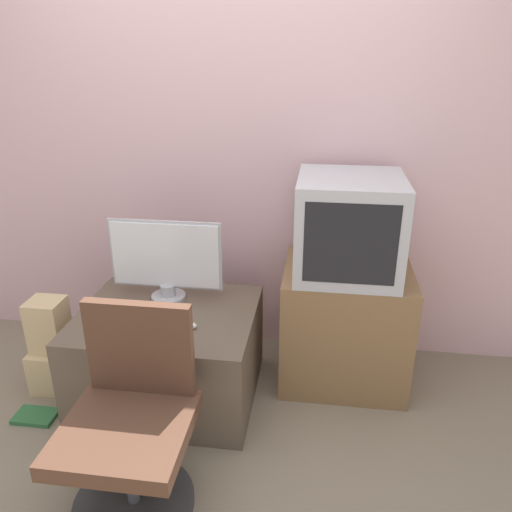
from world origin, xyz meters
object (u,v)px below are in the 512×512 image
(crt_tv, at_px, (349,226))
(cardboard_box_lower, at_px, (56,366))
(keyboard, at_px, (152,324))
(main_monitor, at_px, (166,260))
(book, at_px, (36,416))
(office_chair, at_px, (131,426))
(mouse, at_px, (192,326))

(crt_tv, relative_size, cardboard_box_lower, 2.19)
(keyboard, xyz_separation_m, crt_tv, (0.95, 0.41, 0.42))
(main_monitor, height_order, keyboard, main_monitor)
(keyboard, xyz_separation_m, book, (-0.62, -0.17, -0.51))
(keyboard, xyz_separation_m, office_chair, (0.09, -0.56, -0.15))
(main_monitor, height_order, mouse, main_monitor)
(main_monitor, relative_size, cardboard_box_lower, 2.43)
(crt_tv, xyz_separation_m, cardboard_box_lower, (-1.59, -0.30, -0.82))
(keyboard, relative_size, cardboard_box_lower, 1.16)
(office_chair, bearing_deg, crt_tv, 48.33)
(main_monitor, distance_m, office_chair, 0.93)
(mouse, height_order, crt_tv, crt_tv)
(main_monitor, bearing_deg, cardboard_box_lower, -164.11)
(main_monitor, height_order, book, main_monitor)
(office_chair, bearing_deg, keyboard, 99.07)
(crt_tv, height_order, book, crt_tv)
(mouse, relative_size, cardboard_box_lower, 0.21)
(main_monitor, height_order, crt_tv, crt_tv)
(keyboard, xyz_separation_m, cardboard_box_lower, (-0.64, 0.11, -0.40))
(crt_tv, relative_size, office_chair, 0.65)
(book, bearing_deg, cardboard_box_lower, 94.29)
(crt_tv, xyz_separation_m, office_chair, (-0.86, -0.97, -0.57))
(keyboard, relative_size, office_chair, 0.34)
(mouse, bearing_deg, crt_tv, 29.32)
(main_monitor, relative_size, crt_tv, 1.11)
(crt_tv, bearing_deg, keyboard, -156.57)
(main_monitor, bearing_deg, keyboard, -88.98)
(mouse, distance_m, book, 0.98)
(book, bearing_deg, keyboard, 15.60)
(cardboard_box_lower, bearing_deg, crt_tv, 10.63)
(crt_tv, bearing_deg, mouse, -150.68)
(main_monitor, relative_size, keyboard, 2.10)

